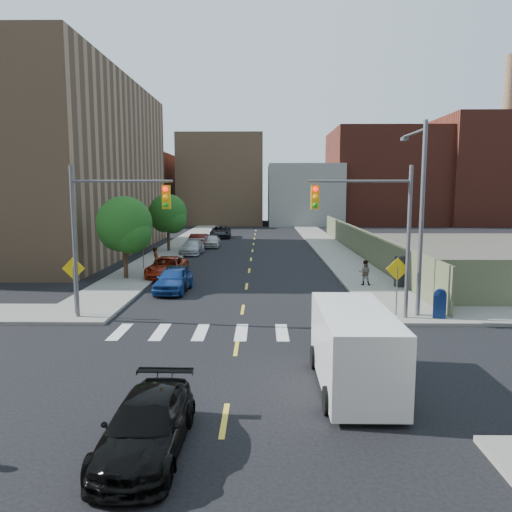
{
  "coord_description": "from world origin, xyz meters",
  "views": [
    {
      "loc": [
        0.98,
        -16.22,
        5.94
      ],
      "look_at": [
        0.59,
        13.2,
        2.0
      ],
      "focal_mm": 35.0,
      "sensor_mm": 36.0,
      "label": 1
    }
  ],
  "objects_px": {
    "parked_car_blue": "(174,279)",
    "black_sedan": "(147,426)",
    "parked_car_black": "(177,277)",
    "parked_car_white": "(212,241)",
    "parked_car_grey": "(221,232)",
    "pedestrian_west": "(156,261)",
    "parked_car_red": "(167,267)",
    "pedestrian_east": "(365,273)",
    "parked_car_maroon": "(198,242)",
    "cargo_van": "(353,346)",
    "parked_car_silver": "(192,247)",
    "payphone": "(400,271)",
    "mailbox": "(440,304)"
  },
  "relations": [
    {
      "from": "parked_car_maroon",
      "to": "cargo_van",
      "type": "relative_size",
      "value": 0.85
    },
    {
      "from": "parked_car_maroon",
      "to": "pedestrian_east",
      "type": "xyz_separation_m",
      "value": [
        12.72,
        -19.51,
        0.17
      ]
    },
    {
      "from": "parked_car_maroon",
      "to": "payphone",
      "type": "bearing_deg",
      "value": -48.64
    },
    {
      "from": "parked_car_white",
      "to": "black_sedan",
      "type": "bearing_deg",
      "value": -87.21
    },
    {
      "from": "parked_car_blue",
      "to": "black_sedan",
      "type": "xyz_separation_m",
      "value": [
        2.56,
        -17.89,
        -0.1
      ]
    },
    {
      "from": "parked_car_black",
      "to": "parked_car_grey",
      "type": "distance_m",
      "value": 31.56
    },
    {
      "from": "parked_car_silver",
      "to": "parked_car_grey",
      "type": "relative_size",
      "value": 0.85
    },
    {
      "from": "parked_car_blue",
      "to": "parked_car_black",
      "type": "distance_m",
      "value": 1.28
    },
    {
      "from": "parked_car_grey",
      "to": "mailbox",
      "type": "bearing_deg",
      "value": -73.49
    },
    {
      "from": "black_sedan",
      "to": "cargo_van",
      "type": "relative_size",
      "value": 0.82
    },
    {
      "from": "parked_car_red",
      "to": "parked_car_white",
      "type": "distance_m",
      "value": 17.75
    },
    {
      "from": "parked_car_white",
      "to": "pedestrian_west",
      "type": "bearing_deg",
      "value": -97.72
    },
    {
      "from": "pedestrian_west",
      "to": "black_sedan",
      "type": "bearing_deg",
      "value": -173.56
    },
    {
      "from": "parked_car_grey",
      "to": "payphone",
      "type": "bearing_deg",
      "value": -69.38
    },
    {
      "from": "parked_car_blue",
      "to": "parked_car_silver",
      "type": "distance_m",
      "value": 17.07
    },
    {
      "from": "cargo_van",
      "to": "pedestrian_east",
      "type": "relative_size",
      "value": 3.47
    },
    {
      "from": "parked_car_grey",
      "to": "pedestrian_west",
      "type": "relative_size",
      "value": 2.86
    },
    {
      "from": "black_sedan",
      "to": "parked_car_maroon",
      "type": "bearing_deg",
      "value": 96.88
    },
    {
      "from": "parked_car_maroon",
      "to": "parked_car_white",
      "type": "bearing_deg",
      "value": 54.39
    },
    {
      "from": "parked_car_silver",
      "to": "black_sedan",
      "type": "distance_m",
      "value": 35.12
    },
    {
      "from": "parked_car_black",
      "to": "mailbox",
      "type": "relative_size",
      "value": 2.92
    },
    {
      "from": "parked_car_blue",
      "to": "mailbox",
      "type": "bearing_deg",
      "value": -22.19
    },
    {
      "from": "parked_car_grey",
      "to": "pedestrian_west",
      "type": "xyz_separation_m",
      "value": [
        -2.1,
        -27.7,
        0.34
      ]
    },
    {
      "from": "parked_car_blue",
      "to": "parked_car_black",
      "type": "xyz_separation_m",
      "value": [
        0.0,
        1.27,
        -0.09
      ]
    },
    {
      "from": "pedestrian_east",
      "to": "parked_car_black",
      "type": "bearing_deg",
      "value": 16.9
    },
    {
      "from": "cargo_van",
      "to": "payphone",
      "type": "xyz_separation_m",
      "value": [
        5.48,
        14.91,
        -0.2
      ]
    },
    {
      "from": "parked_car_maroon",
      "to": "pedestrian_east",
      "type": "height_order",
      "value": "pedestrian_east"
    },
    {
      "from": "parked_car_black",
      "to": "black_sedan",
      "type": "distance_m",
      "value": 19.33
    },
    {
      "from": "black_sedan",
      "to": "mailbox",
      "type": "height_order",
      "value": "mailbox"
    },
    {
      "from": "payphone",
      "to": "pedestrian_east",
      "type": "bearing_deg",
      "value": 160.3
    },
    {
      "from": "cargo_van",
      "to": "payphone",
      "type": "distance_m",
      "value": 15.89
    },
    {
      "from": "parked_car_black",
      "to": "parked_car_white",
      "type": "relative_size",
      "value": 1.01
    },
    {
      "from": "mailbox",
      "to": "pedestrian_east",
      "type": "distance_m",
      "value": 8.03
    },
    {
      "from": "parked_car_maroon",
      "to": "pedestrian_east",
      "type": "relative_size",
      "value": 2.96
    },
    {
      "from": "parked_car_red",
      "to": "pedestrian_east",
      "type": "bearing_deg",
      "value": -14.07
    },
    {
      "from": "parked_car_white",
      "to": "payphone",
      "type": "height_order",
      "value": "payphone"
    },
    {
      "from": "parked_car_blue",
      "to": "payphone",
      "type": "bearing_deg",
      "value": 7.3
    },
    {
      "from": "parked_car_white",
      "to": "parked_car_grey",
      "type": "xyz_separation_m",
      "value": [
        0.0,
        10.3,
        0.08
      ]
    },
    {
      "from": "parked_car_red",
      "to": "pedestrian_west",
      "type": "distance_m",
      "value": 0.94
    },
    {
      "from": "pedestrian_west",
      "to": "parked_car_black",
      "type": "bearing_deg",
      "value": -156.42
    },
    {
      "from": "parked_car_grey",
      "to": "cargo_van",
      "type": "height_order",
      "value": "cargo_van"
    },
    {
      "from": "parked_car_white",
      "to": "payphone",
      "type": "relative_size",
      "value": 2.07
    },
    {
      "from": "parked_car_black",
      "to": "parked_car_white",
      "type": "height_order",
      "value": "parked_car_white"
    },
    {
      "from": "parked_car_black",
      "to": "parked_car_grey",
      "type": "xyz_separation_m",
      "value": [
        0.0,
        31.56,
        0.1
      ]
    },
    {
      "from": "parked_car_white",
      "to": "black_sedan",
      "type": "distance_m",
      "value": 40.5
    },
    {
      "from": "payphone",
      "to": "black_sedan",
      "type": "bearing_deg",
      "value": -123.49
    },
    {
      "from": "parked_car_red",
      "to": "pedestrian_west",
      "type": "bearing_deg",
      "value": 159.4
    },
    {
      "from": "parked_car_red",
      "to": "pedestrian_west",
      "type": "height_order",
      "value": "pedestrian_west"
    },
    {
      "from": "parked_car_blue",
      "to": "black_sedan",
      "type": "distance_m",
      "value": 18.07
    },
    {
      "from": "parked_car_maroon",
      "to": "payphone",
      "type": "distance_m",
      "value": 24.89
    }
  ]
}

